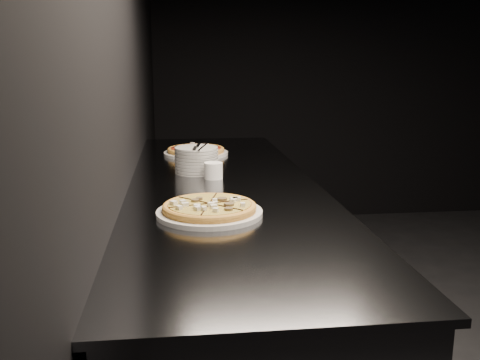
{
  "coord_description": "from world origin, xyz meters",
  "views": [
    {
      "loc": [
        -2.31,
        -2.09,
        1.4
      ],
      "look_at": [
        -2.08,
        -0.17,
        0.96
      ],
      "focal_mm": 40.0,
      "sensor_mm": 36.0,
      "label": 1
    }
  ],
  "objects": [
    {
      "name": "pizza_mushroom",
      "position": [
        -2.21,
        -0.47,
        0.94
      ],
      "size": [
        0.37,
        0.37,
        0.04
      ],
      "rotation": [
        0.0,
        0.0,
        0.28
      ],
      "color": "silver",
      "rests_on": "counter"
    },
    {
      "name": "cutlery",
      "position": [
        -2.22,
        0.18,
        1.03
      ],
      "size": [
        0.09,
        0.19,
        0.01
      ],
      "rotation": [
        0.0,
        0.0,
        -0.13
      ],
      "color": "silver",
      "rests_on": "plate_stack"
    },
    {
      "name": "plate_stack",
      "position": [
        -2.23,
        0.2,
        0.98
      ],
      "size": [
        0.19,
        0.19,
        0.11
      ],
      "color": "silver",
      "rests_on": "counter"
    },
    {
      "name": "pizza_tomato",
      "position": [
        -2.21,
        0.64,
        0.94
      ],
      "size": [
        0.33,
        0.33,
        0.04
      ],
      "rotation": [
        0.0,
        0.0,
        -0.03
      ],
      "color": "silver",
      "rests_on": "counter"
    },
    {
      "name": "wall_back",
      "position": [
        0.0,
        2.5,
        1.4
      ],
      "size": [
        5.0,
        0.02,
        2.8
      ],
      "primitive_type": "cube",
      "color": "black",
      "rests_on": "floor"
    },
    {
      "name": "counter",
      "position": [
        -2.13,
        0.0,
        0.46
      ],
      "size": [
        0.74,
        2.44,
        0.92
      ],
      "color": "#5D5E64",
      "rests_on": "floor"
    },
    {
      "name": "wall_left",
      "position": [
        -2.5,
        0.0,
        1.4
      ],
      "size": [
        0.02,
        5.0,
        2.8
      ],
      "primitive_type": "cube",
      "color": "black",
      "rests_on": "floor"
    },
    {
      "name": "ramekin",
      "position": [
        -2.16,
        0.06,
        0.96
      ],
      "size": [
        0.08,
        0.08,
        0.07
      ],
      "color": "white",
      "rests_on": "counter"
    }
  ]
}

